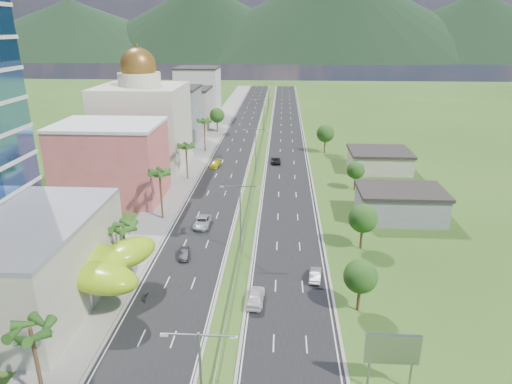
# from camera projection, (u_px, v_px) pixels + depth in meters

# --- Properties ---
(ground) EXTENTS (500.00, 500.00, 0.00)m
(ground) POSITION_uv_depth(u_px,v_px,m) (234.00, 285.00, 62.47)
(ground) COLOR #2D5119
(ground) RESTS_ON ground
(road_left) EXTENTS (11.00, 260.00, 0.04)m
(road_left) POSITION_uv_depth(u_px,v_px,m) (240.00, 136.00, 147.28)
(road_left) COLOR black
(road_left) RESTS_ON ground
(road_right) EXTENTS (11.00, 260.00, 0.04)m
(road_right) POSITION_uv_depth(u_px,v_px,m) (286.00, 136.00, 146.46)
(road_right) COLOR black
(road_right) RESTS_ON ground
(sidewalk_left) EXTENTS (7.00, 260.00, 0.12)m
(sidewalk_left) POSITION_uv_depth(u_px,v_px,m) (211.00, 135.00, 147.79)
(sidewalk_left) COLOR gray
(sidewalk_left) RESTS_ON ground
(median_guardrail) EXTENTS (0.10, 216.06, 0.76)m
(median_guardrail) POSITION_uv_depth(u_px,v_px,m) (260.00, 148.00, 129.77)
(median_guardrail) COLOR gray
(median_guardrail) RESTS_ON ground
(streetlight_median_a) EXTENTS (6.04, 0.25, 11.00)m
(streetlight_median_a) POSITION_uv_depth(u_px,v_px,m) (201.00, 377.00, 36.71)
(streetlight_median_a) COLOR gray
(streetlight_median_a) RESTS_ON ground
(streetlight_median_b) EXTENTS (6.04, 0.25, 11.00)m
(streetlight_median_b) POSITION_uv_depth(u_px,v_px,m) (240.00, 211.00, 69.54)
(streetlight_median_b) COLOR gray
(streetlight_median_b) RESTS_ON ground
(streetlight_median_c) EXTENTS (6.04, 0.25, 11.00)m
(streetlight_median_c) POSITION_uv_depth(u_px,v_px,m) (256.00, 146.00, 107.05)
(streetlight_median_c) COLOR gray
(streetlight_median_c) RESTS_ON ground
(streetlight_median_d) EXTENTS (6.04, 0.25, 11.00)m
(streetlight_median_d) POSITION_uv_depth(u_px,v_px,m) (264.00, 112.00, 149.26)
(streetlight_median_d) COLOR gray
(streetlight_median_d) RESTS_ON ground
(streetlight_median_e) EXTENTS (6.04, 0.25, 11.00)m
(streetlight_median_e) POSITION_uv_depth(u_px,v_px,m) (268.00, 93.00, 191.46)
(streetlight_median_e) COLOR gray
(streetlight_median_e) RESTS_ON ground
(lime_canopy) EXTENTS (18.00, 15.00, 7.40)m
(lime_canopy) POSITION_uv_depth(u_px,v_px,m) (74.00, 262.00, 58.10)
(lime_canopy) COLOR #8EBE12
(lime_canopy) RESTS_ON ground
(pink_shophouse) EXTENTS (20.00, 15.00, 15.00)m
(pink_shophouse) POSITION_uv_depth(u_px,v_px,m) (111.00, 163.00, 91.45)
(pink_shophouse) COLOR #C2534F
(pink_shophouse) RESTS_ON ground
(domed_building) EXTENTS (20.00, 20.00, 28.70)m
(domed_building) POSITION_uv_depth(u_px,v_px,m) (143.00, 121.00, 111.70)
(domed_building) COLOR beige
(domed_building) RESTS_ON ground
(midrise_grey) EXTENTS (16.00, 15.00, 16.00)m
(midrise_grey) POSITION_uv_depth(u_px,v_px,m) (172.00, 116.00, 136.25)
(midrise_grey) COLOR gray
(midrise_grey) RESTS_ON ground
(midrise_beige) EXTENTS (16.00, 15.00, 13.00)m
(midrise_beige) POSITION_uv_depth(u_px,v_px,m) (187.00, 109.00, 157.39)
(midrise_beige) COLOR #A49B87
(midrise_beige) RESTS_ON ground
(midrise_white) EXTENTS (16.00, 15.00, 18.00)m
(midrise_white) POSITION_uv_depth(u_px,v_px,m) (198.00, 92.00, 178.11)
(midrise_white) COLOR silver
(midrise_white) RESTS_ON ground
(billboard) EXTENTS (5.20, 0.35, 6.20)m
(billboard) POSITION_uv_depth(u_px,v_px,m) (392.00, 351.00, 43.14)
(billboard) COLOR gray
(billboard) RESTS_ON ground
(shed_near) EXTENTS (15.00, 10.00, 5.00)m
(shed_near) POSITION_uv_depth(u_px,v_px,m) (400.00, 205.00, 83.52)
(shed_near) COLOR gray
(shed_near) RESTS_ON ground
(shed_far) EXTENTS (14.00, 12.00, 4.40)m
(shed_far) POSITION_uv_depth(u_px,v_px,m) (379.00, 161.00, 111.65)
(shed_far) COLOR #A49B87
(shed_far) RESTS_ON ground
(palm_tree_a) EXTENTS (3.60, 3.60, 9.10)m
(palm_tree_a) POSITION_uv_depth(u_px,v_px,m) (31.00, 333.00, 39.94)
(palm_tree_a) COLOR #47301C
(palm_tree_a) RESTS_ON ground
(palm_tree_b) EXTENTS (3.60, 3.60, 8.10)m
(palm_tree_b) POSITION_uv_depth(u_px,v_px,m) (123.00, 229.00, 62.78)
(palm_tree_b) COLOR #47301C
(palm_tree_b) RESTS_ON ground
(palm_tree_c) EXTENTS (3.60, 3.60, 9.60)m
(palm_tree_c) POSITION_uv_depth(u_px,v_px,m) (160.00, 175.00, 81.04)
(palm_tree_c) COLOR #47301C
(palm_tree_c) RESTS_ON ground
(palm_tree_d) EXTENTS (3.60, 3.60, 8.60)m
(palm_tree_d) POSITION_uv_depth(u_px,v_px,m) (186.00, 147.00, 102.94)
(palm_tree_d) COLOR #47301C
(palm_tree_d) RESTS_ON ground
(palm_tree_e) EXTENTS (3.60, 3.60, 9.40)m
(palm_tree_e) POSITION_uv_depth(u_px,v_px,m) (204.00, 122.00, 126.13)
(palm_tree_e) COLOR #47301C
(palm_tree_e) RESTS_ON ground
(leafy_tree_lfar) EXTENTS (4.90, 4.90, 8.05)m
(leafy_tree_lfar) POSITION_uv_depth(u_px,v_px,m) (217.00, 115.00, 150.51)
(leafy_tree_lfar) COLOR #47301C
(leafy_tree_lfar) RESTS_ON ground
(leafy_tree_ra) EXTENTS (4.20, 4.20, 6.90)m
(leafy_tree_ra) POSITION_uv_depth(u_px,v_px,m) (361.00, 276.00, 55.26)
(leafy_tree_ra) COLOR #47301C
(leafy_tree_ra) RESTS_ON ground
(leafy_tree_rb) EXTENTS (4.55, 4.55, 7.47)m
(leafy_tree_rb) POSITION_uv_depth(u_px,v_px,m) (363.00, 218.00, 70.90)
(leafy_tree_rb) COLOR #47301C
(leafy_tree_rb) RESTS_ON ground
(leafy_tree_rc) EXTENTS (3.85, 3.85, 6.33)m
(leafy_tree_rc) POSITION_uv_depth(u_px,v_px,m) (356.00, 170.00, 97.27)
(leafy_tree_rc) COLOR #47301C
(leafy_tree_rc) RESTS_ON ground
(leafy_tree_rd) EXTENTS (4.90, 4.90, 8.05)m
(leafy_tree_rd) POSITION_uv_depth(u_px,v_px,m) (325.00, 133.00, 125.22)
(leafy_tree_rd) COLOR #47301C
(leafy_tree_rd) RESTS_ON ground
(mountain_ridge) EXTENTS (860.00, 140.00, 90.00)m
(mountain_ridge) POSITION_uv_depth(u_px,v_px,m) (335.00, 60.00, 481.22)
(mountain_ridge) COLOR black
(mountain_ridge) RESTS_ON ground
(car_dark_left) EXTENTS (1.85, 4.04, 1.28)m
(car_dark_left) POSITION_uv_depth(u_px,v_px,m) (184.00, 253.00, 69.58)
(car_dark_left) COLOR black
(car_dark_left) RESTS_ON road_left
(car_silver_mid_left) EXTENTS (2.85, 5.89, 1.61)m
(car_silver_mid_left) POSITION_uv_depth(u_px,v_px,m) (203.00, 222.00, 80.35)
(car_silver_mid_left) COLOR #A7ABAF
(car_silver_mid_left) RESTS_ON road_left
(car_yellow_far_left) EXTENTS (2.78, 5.24, 1.45)m
(car_yellow_far_left) POSITION_uv_depth(u_px,v_px,m) (216.00, 164.00, 114.45)
(car_yellow_far_left) COLOR gold
(car_yellow_far_left) RESTS_ON road_left
(car_white_near_right) EXTENTS (2.36, 5.31, 1.77)m
(car_white_near_right) POSITION_uv_depth(u_px,v_px,m) (256.00, 297.00, 58.05)
(car_white_near_right) COLOR white
(car_white_near_right) RESTS_ON road_right
(car_silver_right) EXTENTS (2.00, 4.49, 1.43)m
(car_silver_right) POSITION_uv_depth(u_px,v_px,m) (315.00, 275.00, 63.53)
(car_silver_right) COLOR #9FA1A6
(car_silver_right) RESTS_ON road_right
(car_dark_far_right) EXTENTS (2.44, 5.18, 1.43)m
(car_dark_far_right) POSITION_uv_depth(u_px,v_px,m) (276.00, 160.00, 117.65)
(car_dark_far_right) COLOR black
(car_dark_far_right) RESTS_ON road_right
(motorcycle) EXTENTS (0.80, 2.13, 1.33)m
(motorcycle) POSITION_uv_depth(u_px,v_px,m) (146.00, 295.00, 58.77)
(motorcycle) COLOR black
(motorcycle) RESTS_ON road_left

